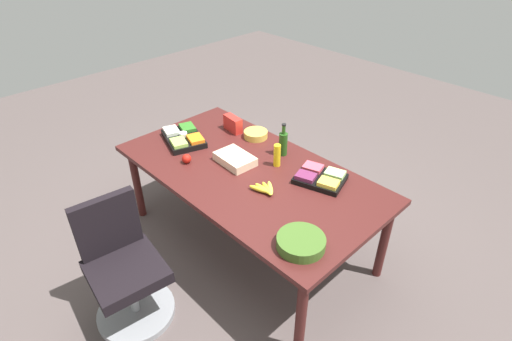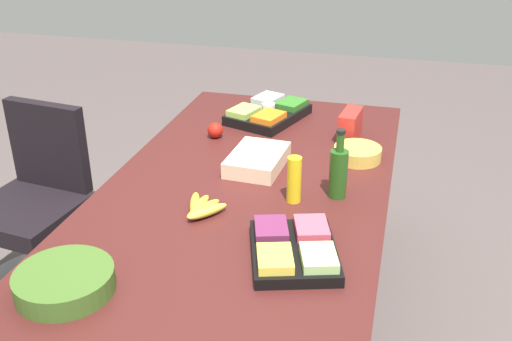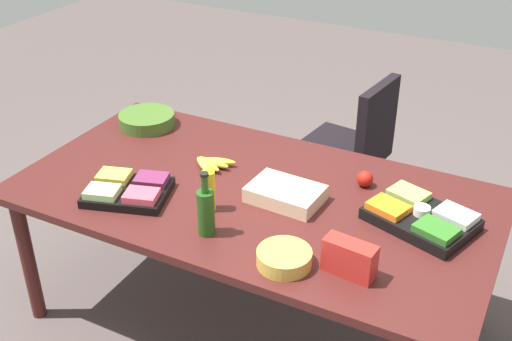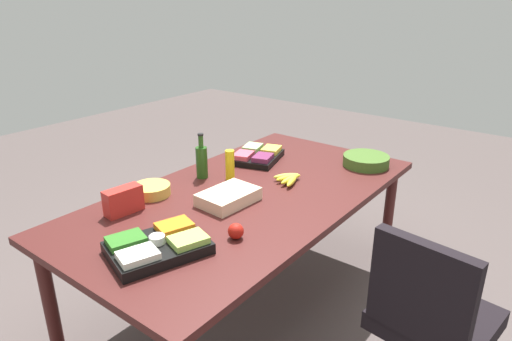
{
  "view_description": "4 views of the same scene",
  "coord_description": "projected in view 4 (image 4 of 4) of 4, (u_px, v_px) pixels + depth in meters",
  "views": [
    {
      "loc": [
        -1.96,
        1.81,
        2.55
      ],
      "look_at": [
        -0.11,
        0.02,
        0.83
      ],
      "focal_mm": 28.41,
      "sensor_mm": 36.0,
      "label": 1
    },
    {
      "loc": [
        -2.14,
        -0.6,
        1.91
      ],
      "look_at": [
        -0.01,
        -0.04,
        0.83
      ],
      "focal_mm": 42.0,
      "sensor_mm": 36.0,
      "label": 2
    },
    {
      "loc": [
        1.14,
        -2.19,
        2.29
      ],
      "look_at": [
        -0.04,
        0.1,
        0.82
      ],
      "focal_mm": 44.44,
      "sensor_mm": 36.0,
      "label": 3
    },
    {
      "loc": [
        1.85,
        1.5,
        1.84
      ],
      "look_at": [
        -0.13,
        -0.03,
        0.86
      ],
      "focal_mm": 31.62,
      "sensor_mm": 36.0,
      "label": 4
    }
  ],
  "objects": [
    {
      "name": "conference_table",
      "position": [
        247.0,
        204.0,
        2.64
      ],
      "size": [
        2.18,
        1.16,
        0.76
      ],
      "color": "#451A18",
      "rests_on": "ground"
    },
    {
      "name": "office_chair",
      "position": [
        428.0,
        338.0,
        2.06
      ],
      "size": [
        0.56,
        0.56,
        0.94
      ],
      "color": "gray",
      "rests_on": "ground"
    },
    {
      "name": "veggie_tray",
      "position": [
        158.0,
        246.0,
        2.0
      ],
      "size": [
        0.49,
        0.42,
        0.09
      ],
      "color": "black",
      "rests_on": "conference_table"
    },
    {
      "name": "chip_bowl",
      "position": [
        152.0,
        190.0,
        2.58
      ],
      "size": [
        0.26,
        0.26,
        0.06
      ],
      "primitive_type": "cylinder",
      "rotation": [
        0.0,
        0.0,
        -0.25
      ],
      "color": "gold",
      "rests_on": "conference_table"
    },
    {
      "name": "banana_bunch",
      "position": [
        289.0,
        179.0,
        2.75
      ],
      "size": [
        0.21,
        0.18,
        0.04
      ],
      "color": "#D7CB40",
      "rests_on": "conference_table"
    },
    {
      "name": "chip_bag_red",
      "position": [
        123.0,
        201.0,
        2.35
      ],
      "size": [
        0.21,
        0.1,
        0.14
      ],
      "primitive_type": "cube",
      "rotation": [
        0.0,
        0.0,
        -0.11
      ],
      "color": "red",
      "rests_on": "conference_table"
    },
    {
      "name": "mustard_bottle",
      "position": [
        230.0,
        165.0,
        2.78
      ],
      "size": [
        0.06,
        0.06,
        0.19
      ],
      "primitive_type": "cylinder",
      "rotation": [
        0.0,
        0.0,
        -0.05
      ],
      "color": "yellow",
      "rests_on": "conference_table"
    },
    {
      "name": "sheet_cake",
      "position": [
        228.0,
        197.0,
        2.48
      ],
      "size": [
        0.33,
        0.24,
        0.07
      ],
      "primitive_type": "cube",
      "rotation": [
        0.0,
        0.0,
        -0.06
      ],
      "color": "beige",
      "rests_on": "conference_table"
    },
    {
      "name": "wine_bottle",
      "position": [
        202.0,
        161.0,
        2.8
      ],
      "size": [
        0.09,
        0.09,
        0.29
      ],
      "color": "#224E17",
      "rests_on": "conference_table"
    },
    {
      "name": "apple_red",
      "position": [
        236.0,
        231.0,
        2.12
      ],
      "size": [
        0.08,
        0.08,
        0.08
      ],
      "primitive_type": "sphere",
      "rotation": [
        0.0,
        0.0,
        0.0
      ],
      "color": "#B21A11",
      "rests_on": "conference_table"
    },
    {
      "name": "ground_plane",
      "position": [
        248.0,
        302.0,
        2.89
      ],
      "size": [
        10.0,
        10.0,
        0.0
      ],
      "primitive_type": "plane",
      "color": "#534846"
    },
    {
      "name": "fruit_platter",
      "position": [
        258.0,
        156.0,
        3.12
      ],
      "size": [
        0.43,
        0.37,
        0.07
      ],
      "color": "black",
      "rests_on": "conference_table"
    },
    {
      "name": "salad_bowl",
      "position": [
        366.0,
        161.0,
        3.02
      ],
      "size": [
        0.35,
        0.35,
        0.07
      ],
      "primitive_type": "cylinder",
      "rotation": [
        0.0,
        0.0,
        -0.16
      ],
      "color": "#3E6123",
      "rests_on": "conference_table"
    }
  ]
}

